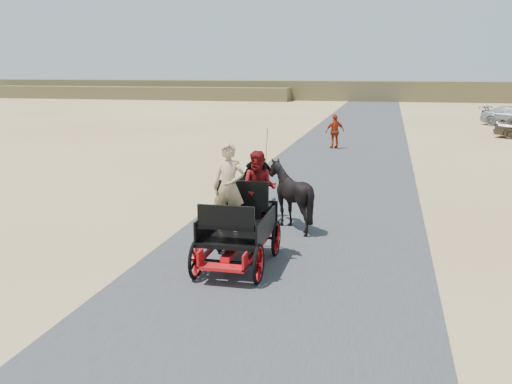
% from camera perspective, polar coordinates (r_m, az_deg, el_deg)
% --- Properties ---
extents(ground, '(140.00, 140.00, 0.00)m').
position_cam_1_polar(ground, '(12.38, 3.29, -6.41)').
color(ground, tan).
extents(road, '(6.00, 140.00, 0.01)m').
position_cam_1_polar(road, '(12.38, 3.29, -6.39)').
color(road, '#38383A').
rests_on(road, ground).
extents(ridge_far, '(140.00, 6.00, 2.40)m').
position_cam_1_polar(ridge_far, '(73.64, 11.76, 9.89)').
color(ridge_far, brown).
rests_on(ridge_far, ground).
extents(ridge_near, '(40.00, 4.00, 1.60)m').
position_cam_1_polar(ridge_near, '(76.62, -11.72, 9.68)').
color(ridge_near, brown).
rests_on(ridge_near, ground).
extents(carriage, '(1.30, 2.40, 0.72)m').
position_cam_1_polar(carriage, '(11.71, -1.79, -5.65)').
color(carriage, black).
rests_on(carriage, ground).
extents(horse_left, '(0.91, 2.01, 1.70)m').
position_cam_1_polar(horse_left, '(14.52, -0.86, -0.11)').
color(horse_left, black).
rests_on(horse_left, ground).
extents(horse_right, '(1.37, 1.54, 1.70)m').
position_cam_1_polar(horse_right, '(14.30, 3.42, -0.32)').
color(horse_right, black).
rests_on(horse_right, ground).
extents(driver_man, '(0.66, 0.43, 1.80)m').
position_cam_1_polar(driver_man, '(11.48, -2.73, 0.49)').
color(driver_man, tan).
rests_on(driver_man, carriage).
extents(passenger_woman, '(0.77, 0.60, 1.58)m').
position_cam_1_polar(passenger_woman, '(11.90, 0.31, 0.38)').
color(passenger_woman, '#660C0F').
rests_on(passenger_woman, carriage).
extents(pedestrian, '(1.08, 0.88, 1.73)m').
position_cam_1_polar(pedestrian, '(28.90, 7.90, 6.02)').
color(pedestrian, '#A42E12').
rests_on(pedestrian, ground).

